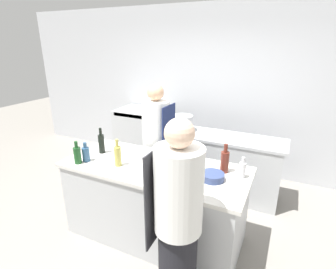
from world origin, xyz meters
The scene contains 18 objects.
ground_plane centered at (0.00, 0.00, 0.00)m, with size 16.00×16.00×0.00m, color gray.
wall_back centered at (0.00, 2.13, 1.40)m, with size 8.00×0.06×2.80m.
prep_counter centered at (0.00, 0.00, 0.46)m, with size 2.05×0.87×0.91m.
pass_counter centered at (0.30, 1.27, 0.46)m, with size 2.03×0.57×0.91m.
oven_range centered at (-1.21, 1.74, 0.51)m, with size 0.89×0.67×1.02m.
chef_at_prep_near centered at (0.58, -0.68, 0.85)m, with size 0.40×0.38×1.70m.
chef_at_stove centered at (-0.35, 0.71, 0.84)m, with size 0.39×0.38×1.68m.
bottle_olive_oil centered at (0.91, 0.14, 1.00)m, with size 0.07×0.07×0.22m.
bottle_vinegar centered at (-0.79, -0.31, 1.02)m, with size 0.08×0.08×0.26m.
bottle_wine centered at (0.73, 0.19, 1.04)m, with size 0.09×0.09×0.31m.
bottle_cooking_oil centered at (-0.36, -0.17, 1.04)m, with size 0.08×0.08×0.30m.
bottle_sauce centered at (-0.75, 0.04, 1.04)m, with size 0.07×0.07×0.32m.
bottle_water centered at (-0.75, -0.23, 1.00)m, with size 0.08×0.08×0.22m.
bowl_mixing_large centered at (0.66, -0.03, 0.95)m, with size 0.23×0.23×0.07m.
bowl_prep_small centered at (0.13, -0.07, 0.96)m, with size 0.17×0.17×0.09m.
cup centered at (-0.25, 0.10, 0.97)m, with size 0.09×0.09×0.10m.
cutting_board centered at (0.41, -0.22, 0.92)m, with size 0.32×0.19×0.01m.
stockpot centered at (-0.19, 1.26, 1.03)m, with size 0.32×0.32×0.23m.
Camera 1 is at (1.25, -2.27, 2.19)m, focal length 28.00 mm.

